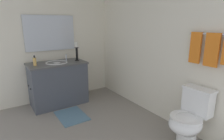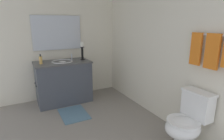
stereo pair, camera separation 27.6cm
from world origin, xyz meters
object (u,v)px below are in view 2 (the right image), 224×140
object	(u,v)px
towel_near_vanity	(196,49)
towel_bar	(215,35)
soap_bottle	(41,60)
toilet	(187,123)
towel_center	(212,52)
vanity_cabinet	(64,82)
candle_holder_tall	(82,50)
bath_mat	(74,114)
mirror	(57,33)
sink_basin	(62,64)

from	to	relation	value
towel_near_vanity	towel_bar	bearing A→B (deg)	4.84
soap_bottle	towel_bar	world-z (taller)	towel_bar
soap_bottle	toilet	distance (m)	2.59
towel_near_vanity	towel_center	world-z (taller)	same
vanity_cabinet	candle_holder_tall	bearing A→B (deg)	88.49
bath_mat	vanity_cabinet	bearing A→B (deg)	-180.00
mirror	bath_mat	bearing A→B (deg)	0.00
towel_center	towel_bar	bearing A→B (deg)	90.00
towel_bar	bath_mat	world-z (taller)	towel_bar
soap_bottle	towel_near_vanity	bearing A→B (deg)	38.62
sink_basin	towel_center	xyz separation A→B (m)	(2.23, 1.19, 0.45)
mirror	soap_bottle	distance (m)	0.68
vanity_cabinet	sink_basin	distance (m)	0.37
mirror	towel_center	distance (m)	2.78
toilet	mirror	bearing A→B (deg)	-158.11
soap_bottle	towel_center	world-z (taller)	towel_center
towel_near_vanity	candle_holder_tall	bearing A→B (deg)	-158.72
soap_bottle	vanity_cabinet	bearing A→B (deg)	96.02
soap_bottle	bath_mat	size ratio (longest dim) A/B	0.30
towel_center	vanity_cabinet	bearing A→B (deg)	-151.97
towel_bar	towel_near_vanity	world-z (taller)	towel_near_vanity
soap_bottle	towel_center	distance (m)	2.72
sink_basin	bath_mat	distance (m)	1.00
soap_bottle	towel_near_vanity	distance (m)	2.55
soap_bottle	toilet	world-z (taller)	soap_bottle
candle_holder_tall	towel_near_vanity	world-z (taller)	towel_near_vanity
toilet	bath_mat	xyz separation A→B (m)	(-1.54, -0.98, -0.36)
mirror	bath_mat	distance (m)	1.62
candle_holder_tall	bath_mat	bearing A→B (deg)	-33.44
mirror	vanity_cabinet	bearing A→B (deg)	-0.01
sink_basin	candle_holder_tall	xyz separation A→B (m)	(0.01, 0.40, 0.23)
candle_holder_tall	towel_center	distance (m)	2.36
toilet	towel_near_vanity	world-z (taller)	towel_near_vanity
sink_basin	toilet	bearing A→B (deg)	24.38
vanity_cabinet	mirror	world-z (taller)	mirror
vanity_cabinet	soap_bottle	size ratio (longest dim) A/B	5.84
sink_basin	vanity_cabinet	bearing A→B (deg)	-90.00
towel_near_vanity	bath_mat	world-z (taller)	towel_near_vanity
soap_bottle	towel_near_vanity	world-z (taller)	towel_near_vanity
vanity_cabinet	candle_holder_tall	distance (m)	0.73
soap_bottle	towel_center	bearing A→B (deg)	35.80
towel_bar	vanity_cabinet	bearing A→B (deg)	-151.61
toilet	candle_holder_tall	bearing A→B (deg)	-165.01
sink_basin	towel_center	world-z (taller)	towel_center
toilet	towel_center	world-z (taller)	towel_center
towel_center	bath_mat	world-z (taller)	towel_center
candle_holder_tall	mirror	bearing A→B (deg)	-125.62
toilet	towel_bar	distance (m)	1.08
toilet	vanity_cabinet	bearing A→B (deg)	-155.60
mirror	toilet	xyz separation A→B (m)	(2.45, 0.98, -0.99)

